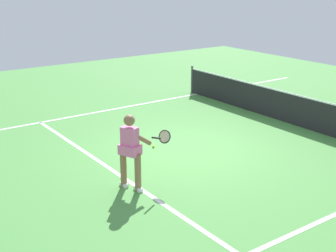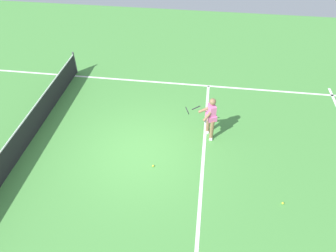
{
  "view_description": "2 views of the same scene",
  "coord_description": "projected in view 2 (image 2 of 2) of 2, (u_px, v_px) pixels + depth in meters",
  "views": [
    {
      "loc": [
        8.56,
        -6.62,
        4.12
      ],
      "look_at": [
        0.22,
        -0.68,
        0.79
      ],
      "focal_mm": 50.2,
      "sensor_mm": 36.0,
      "label": 1
    },
    {
      "loc": [
        -7.11,
        -1.93,
        7.45
      ],
      "look_at": [
        0.3,
        -0.92,
        0.97
      ],
      "focal_mm": 34.08,
      "sensor_mm": 36.0,
      "label": 2
    }
  ],
  "objects": [
    {
      "name": "ground_plane",
      "position": [
        139.0,
        152.0,
        10.4
      ],
      "size": [
        24.86,
        24.86,
        0.0
      ],
      "primitive_type": "plane",
      "color": "#4C9342"
    },
    {
      "name": "service_line_marking",
      "position": [
        203.0,
        158.0,
        10.19
      ],
      "size": [
        8.35,
        0.1,
        0.01
      ],
      "primitive_type": "cube",
      "color": "white",
      "rests_on": "ground"
    },
    {
      "name": "sideline_right_marking",
      "position": [
        159.0,
        82.0,
        13.53
      ],
      "size": [
        0.1,
        17.13,
        0.01
      ],
      "primitive_type": "cube",
      "color": "white",
      "rests_on": "ground"
    },
    {
      "name": "court_net",
      "position": [
        27.0,
        131.0,
        10.49
      ],
      "size": [
        9.03,
        0.08,
        0.98
      ],
      "color": "#4C4C51",
      "rests_on": "ground"
    },
    {
      "name": "tennis_player",
      "position": [
        210.0,
        116.0,
        10.46
      ],
      "size": [
        0.67,
        1.11,
        1.55
      ],
      "color": "#8C6647",
      "rests_on": "ground"
    },
    {
      "name": "tennis_ball_near",
      "position": [
        283.0,
        203.0,
        8.85
      ],
      "size": [
        0.07,
        0.07,
        0.07
      ],
      "primitive_type": "sphere",
      "color": "#D1E533",
      "rests_on": "ground"
    },
    {
      "name": "tennis_ball_mid",
      "position": [
        153.0,
        166.0,
        9.9
      ],
      "size": [
        0.07,
        0.07,
        0.07
      ],
      "primitive_type": "sphere",
      "color": "#D1E533",
      "rests_on": "ground"
    }
  ]
}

